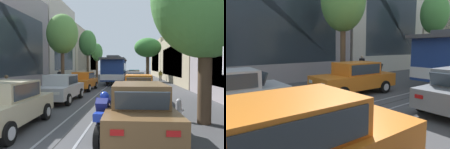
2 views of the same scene
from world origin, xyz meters
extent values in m
cube|color=gray|center=(-9.92, 14.15, 4.33)|extent=(5.96, 10.47, 8.65)
cube|color=#2D3842|center=(-6.96, 14.15, 3.89)|extent=(0.04, 7.54, 5.19)
cube|color=beige|center=(-9.04, 24.92, 5.28)|extent=(4.19, 10.47, 10.56)
cube|color=#2D3842|center=(-6.96, 24.92, 4.75)|extent=(0.04, 7.54, 6.34)
cube|color=#BCAD93|center=(-9.28, 35.69, 4.56)|extent=(4.68, 10.47, 9.12)
cube|color=#2D3842|center=(-6.96, 35.69, 4.11)|extent=(0.04, 7.54, 5.47)
cube|color=#2D3842|center=(-2.21, 10.87, 1.26)|extent=(1.30, 0.21, 0.45)
cube|color=#2D3842|center=(-1.47, 9.69, 1.28)|extent=(0.04, 1.81, 0.47)
cube|color=#B21414|center=(-1.65, 11.70, 0.75)|extent=(0.28, 0.04, 0.12)
cube|color=#B21414|center=(-2.77, 11.70, 0.75)|extent=(0.28, 0.04, 0.12)
cylinder|color=black|center=(-1.33, 10.87, 0.32)|extent=(0.20, 0.64, 0.64)
cylinder|color=silver|center=(-1.22, 10.87, 0.32)|extent=(0.02, 0.35, 0.35)
cylinder|color=black|center=(-3.09, 10.88, 0.32)|extent=(0.20, 0.64, 0.64)
cylinder|color=silver|center=(-3.20, 10.88, 0.32)|extent=(0.02, 0.35, 0.35)
cube|color=orange|center=(-2.27, 15.50, 0.65)|extent=(1.99, 4.38, 0.66)
cube|color=orange|center=(-2.26, 15.65, 1.28)|extent=(1.57, 2.13, 0.60)
cube|color=#2D3842|center=(-2.30, 14.81, 1.26)|extent=(1.34, 0.28, 0.47)
cube|color=#2D3842|center=(-2.21, 16.83, 1.26)|extent=(1.30, 0.26, 0.45)
cube|color=#2D3842|center=(-1.52, 15.62, 1.28)|extent=(0.11, 1.81, 0.47)
cube|color=#2D3842|center=(-3.01, 15.68, 1.28)|extent=(0.11, 1.81, 0.47)
cube|color=white|center=(-1.81, 13.32, 0.75)|extent=(0.28, 0.05, 0.14)
cube|color=#B21414|center=(-1.61, 17.63, 0.75)|extent=(0.28, 0.05, 0.12)
cube|color=white|center=(-2.92, 13.37, 0.75)|extent=(0.28, 0.05, 0.14)
cube|color=#B21414|center=(-2.73, 17.68, 0.75)|extent=(0.28, 0.05, 0.12)
cylinder|color=black|center=(-1.45, 14.13, 0.32)|extent=(0.23, 0.65, 0.64)
cylinder|color=silver|center=(-1.34, 14.13, 0.32)|extent=(0.04, 0.35, 0.35)
cylinder|color=black|center=(-3.21, 14.21, 0.32)|extent=(0.23, 0.65, 0.64)
cylinder|color=silver|center=(-3.32, 14.21, 0.32)|extent=(0.04, 0.35, 0.35)
cylinder|color=black|center=(-1.33, 16.79, 0.32)|extent=(0.23, 0.65, 0.64)
cylinder|color=silver|center=(-1.22, 16.79, 0.32)|extent=(0.04, 0.35, 0.35)
cylinder|color=black|center=(-3.09, 16.87, 0.32)|extent=(0.23, 0.65, 0.64)
cylinder|color=silver|center=(-3.20, 16.88, 0.32)|extent=(0.04, 0.35, 0.35)
cube|color=orange|center=(2.39, 9.90, 1.28)|extent=(1.50, 2.08, 0.60)
cube|color=#2D3842|center=(2.40, 10.74, 1.26)|extent=(1.33, 0.24, 0.47)
cube|color=#2D3842|center=(1.64, 9.91, 1.28)|extent=(0.05, 1.81, 0.47)
cube|color=#2D3842|center=(3.13, 9.89, 1.28)|extent=(0.05, 1.81, 0.47)
cube|color=white|center=(1.86, 12.22, 0.75)|extent=(0.28, 0.04, 0.14)
cube|color=white|center=(2.97, 12.21, 0.75)|extent=(0.28, 0.04, 0.14)
cylinder|color=black|center=(1.52, 11.40, 0.32)|extent=(0.21, 0.64, 0.64)
cylinder|color=silver|center=(1.41, 11.40, 0.32)|extent=(0.02, 0.35, 0.35)
cube|color=#2D3842|center=(2.33, 15.46, 1.26)|extent=(1.30, 0.21, 0.45)
cube|color=#2D3842|center=(1.59, 16.65, 1.28)|extent=(0.05, 1.81, 0.47)
cube|color=#B21414|center=(1.76, 14.64, 0.75)|extent=(0.28, 0.04, 0.12)
cylinder|color=black|center=(1.45, 15.47, 0.32)|extent=(0.21, 0.64, 0.64)
cylinder|color=silver|center=(1.34, 15.47, 0.32)|extent=(0.02, 0.35, 0.35)
cylinder|color=brown|center=(-4.43, 16.56, 2.09)|extent=(0.33, 0.33, 4.19)
ellipsoid|color=#609947|center=(-4.43, 16.56, 5.11)|extent=(2.97, 2.51, 3.67)
cylinder|color=brown|center=(-4.32, 27.40, 2.26)|extent=(0.34, 0.34, 4.53)
ellipsoid|color=#4C8E42|center=(-4.32, 27.40, 5.45)|extent=(2.52, 2.37, 3.70)
cube|color=#2D3842|center=(-1.22, 22.65, 2.00)|extent=(0.09, 6.38, 0.90)
cylinder|color=#332D28|center=(-0.72, 20.58, 0.35)|extent=(0.13, 0.70, 0.70)
cylinder|color=#282D38|center=(-5.88, 19.57, 0.44)|extent=(0.14, 0.14, 0.88)
cylinder|color=#282D38|center=(-5.68, 19.57, 0.44)|extent=(0.14, 0.14, 0.88)
cube|color=black|center=(-5.78, 19.57, 1.19)|extent=(0.40, 0.30, 0.62)
cylinder|color=black|center=(-6.01, 19.57, 1.15)|extent=(0.09, 0.09, 0.56)
cylinder|color=black|center=(-5.55, 19.57, 1.15)|extent=(0.09, 0.09, 0.56)
sphere|color=beige|center=(-5.78, 19.57, 1.62)|extent=(0.22, 0.22, 0.22)
camera|label=1|loc=(1.97, -2.55, 2.07)|focal=33.63mm
camera|label=2|loc=(5.06, 8.75, 2.31)|focal=31.85mm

